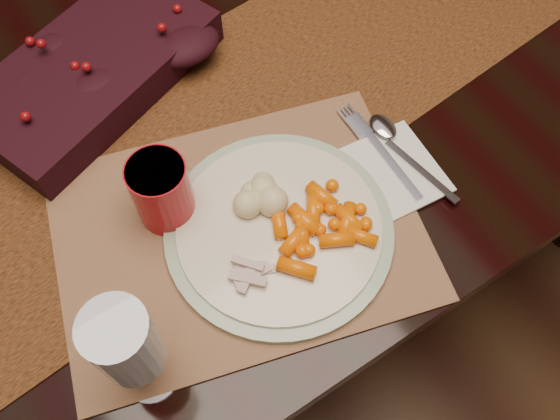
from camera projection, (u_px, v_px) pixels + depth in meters
floor at (227, 266)px, 1.57m from camera, size 5.00×5.00×0.00m
dining_table at (213, 197)px, 1.24m from camera, size 1.80×1.00×0.75m
table_runner at (250, 105)px, 0.88m from camera, size 1.71×0.50×0.00m
centerpiece at (91, 67)px, 0.87m from camera, size 0.41×0.31×0.07m
placemat_main at (239, 233)px, 0.78m from camera, size 0.55×0.46×0.00m
dinner_plate at (279, 230)px, 0.77m from camera, size 0.32×0.32×0.02m
baby_carrots at (317, 232)px, 0.75m from camera, size 0.13×0.11×0.02m
mashed_potatoes at (257, 193)px, 0.77m from camera, size 0.08×0.07×0.04m
turkey_shreds at (244, 277)px, 0.72m from camera, size 0.09×0.08×0.02m
napkin at (395, 170)px, 0.82m from camera, size 0.13×0.14×0.00m
fork at (384, 155)px, 0.83m from camera, size 0.03×0.16×0.00m
spoon at (409, 157)px, 0.83m from camera, size 0.06×0.17×0.00m
red_cup at (162, 192)px, 0.75m from camera, size 0.08×0.08×0.10m
wine_glass at (134, 354)px, 0.61m from camera, size 0.09×0.09×0.19m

